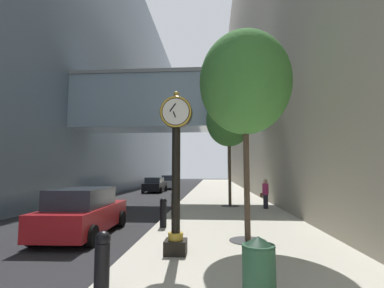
% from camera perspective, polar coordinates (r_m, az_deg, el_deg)
% --- Properties ---
extents(ground_plane, '(110.00, 110.00, 0.00)m').
position_cam_1_polar(ground_plane, '(28.26, -0.47, -9.97)').
color(ground_plane, '#262628').
rests_on(ground_plane, ground).
extents(sidewalk_right, '(6.02, 80.00, 0.14)m').
position_cam_1_polar(sidewalk_right, '(31.17, 5.58, -9.39)').
color(sidewalk_right, beige).
rests_on(sidewalk_right, ground).
extents(building_block_left, '(22.72, 80.00, 27.17)m').
position_cam_1_polar(building_block_left, '(35.84, -19.76, 13.26)').
color(building_block_left, slate).
rests_on(building_block_left, ground).
extents(building_block_right, '(9.00, 80.00, 33.02)m').
position_cam_1_polar(building_block_right, '(35.20, 18.33, 18.78)').
color(building_block_right, '#A89E89').
rests_on(building_block_right, ground).
extents(street_clock, '(0.84, 0.55, 4.19)m').
position_cam_1_polar(street_clock, '(7.38, -3.22, -3.80)').
color(street_clock, black).
rests_on(street_clock, sidewalk_right).
extents(bollard_nearest, '(0.26, 0.26, 1.08)m').
position_cam_1_polar(bollard_nearest, '(5.33, -17.59, -21.72)').
color(bollard_nearest, black).
rests_on(bollard_nearest, sidewalk_right).
extents(bollard_third, '(0.26, 0.26, 1.08)m').
position_cam_1_polar(bollard_third, '(10.95, -5.80, -13.38)').
color(bollard_third, black).
rests_on(bollard_third, sidewalk_right).
extents(bollard_fourth, '(0.26, 0.26, 1.08)m').
position_cam_1_polar(bollard_fourth, '(13.86, -3.66, -11.73)').
color(bollard_fourth, black).
rests_on(bollard_fourth, sidewalk_right).
extents(street_tree_near, '(2.86, 2.86, 6.50)m').
position_cam_1_polar(street_tree_near, '(9.29, 10.58, 11.93)').
color(street_tree_near, '#333335').
rests_on(street_tree_near, sidewalk_right).
extents(street_tree_mid_near, '(2.80, 2.80, 6.80)m').
position_cam_1_polar(street_tree_mid_near, '(17.64, 7.43, 4.66)').
color(street_tree_mid_near, '#333335').
rests_on(street_tree_mid_near, sidewalk_right).
extents(trash_bin, '(0.53, 0.53, 1.05)m').
position_cam_1_polar(trash_bin, '(4.99, 13.27, -23.31)').
color(trash_bin, '#234C33').
rests_on(trash_bin, sidewalk_right).
extents(pedestrian_walking, '(0.51, 0.43, 1.63)m').
position_cam_1_polar(pedestrian_walking, '(16.60, 14.51, -9.53)').
color(pedestrian_walking, '#23232D').
rests_on(pedestrian_walking, sidewalk_right).
extents(car_red_near, '(2.09, 4.44, 1.63)m').
position_cam_1_polar(car_red_near, '(10.79, -20.97, -12.70)').
color(car_red_near, '#AD191E').
rests_on(car_red_near, ground).
extents(car_silver_mid, '(2.03, 4.09, 1.71)m').
position_cam_1_polar(car_silver_mid, '(35.86, -4.51, -7.68)').
color(car_silver_mid, '#B7BABF').
rests_on(car_silver_mid, ground).
extents(car_black_far, '(2.07, 4.33, 1.57)m').
position_cam_1_polar(car_black_far, '(30.47, -7.46, -8.14)').
color(car_black_far, black).
rests_on(car_black_far, ground).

